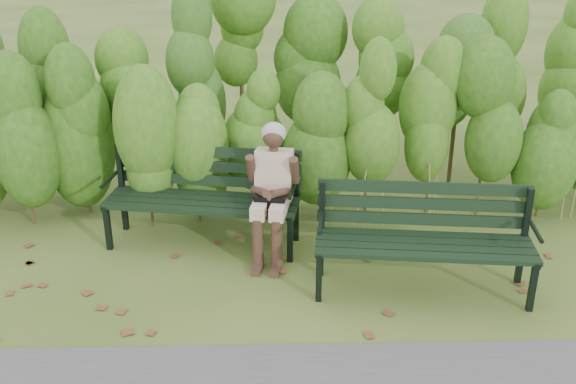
{
  "coord_description": "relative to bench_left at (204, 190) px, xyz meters",
  "views": [
    {
      "loc": [
        -0.14,
        -5.28,
        3.21
      ],
      "look_at": [
        0.0,
        0.35,
        0.75
      ],
      "focal_mm": 42.0,
      "sensor_mm": 36.0,
      "label": 1
    }
  ],
  "objects": [
    {
      "name": "ground",
      "position": [
        0.82,
        -0.86,
        -0.56
      ],
      "size": [
        80.0,
        80.0,
        0.0
      ],
      "primitive_type": "plane",
      "color": "#3B541A"
    },
    {
      "name": "bench_right",
      "position": [
        1.99,
        -0.94,
        -0.01
      ],
      "size": [
        1.93,
        0.81,
        0.94
      ],
      "color": "black",
      "rests_on": "ground"
    },
    {
      "name": "bench_left",
      "position": [
        0.0,
        0.0,
        0.0
      ],
      "size": [
        1.97,
        0.92,
        0.95
      ],
      "color": "black",
      "rests_on": "ground"
    },
    {
      "name": "seated_woman",
      "position": [
        0.67,
        -0.3,
        0.19
      ],
      "size": [
        0.52,
        0.77,
        1.31
      ],
      "color": "beige",
      "rests_on": "ground"
    },
    {
      "name": "leaf_litter",
      "position": [
        1.12,
        -0.9,
        -0.56
      ],
      "size": [
        5.81,
        2.24,
        0.01
      ],
      "color": "brown",
      "rests_on": "ground"
    },
    {
      "name": "hedge_band",
      "position": [
        0.82,
        1.0,
        0.7
      ],
      "size": [
        11.04,
        1.67,
        2.42
      ],
      "color": "#47381E",
      "rests_on": "ground"
    }
  ]
}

